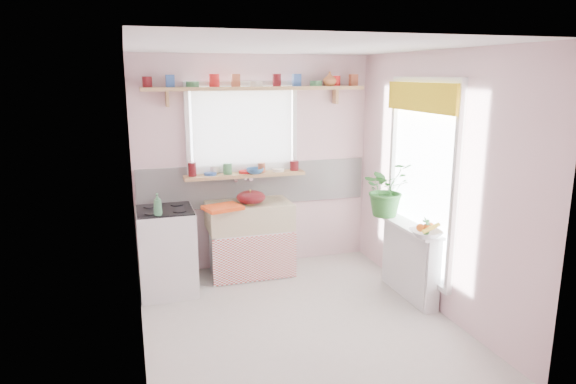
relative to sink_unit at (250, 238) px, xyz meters
name	(u,v)px	position (x,y,z in m)	size (l,w,h in m)	color
room	(331,160)	(0.81, -0.43, 0.94)	(3.20, 3.20, 3.20)	beige
sink_unit	(250,238)	(0.00, 0.00, 0.00)	(0.95, 0.65, 1.11)	white
cooker	(167,251)	(-0.95, -0.24, 0.03)	(0.58, 0.58, 0.93)	white
radiator_ledge	(410,260)	(1.45, -1.09, -0.03)	(0.22, 0.95, 0.78)	white
windowsill	(245,175)	(0.00, 0.19, 0.71)	(1.40, 0.22, 0.04)	tan
pine_shelf	(257,88)	(0.15, 0.18, 1.69)	(2.52, 0.24, 0.04)	tan
shelf_crockery	(256,81)	(0.15, 0.18, 1.76)	(2.47, 0.11, 0.12)	#590F14
sill_crockery	(243,169)	(-0.02, 0.19, 0.78)	(1.35, 0.11, 0.12)	#590F14
dish_tray	(223,208)	(-0.33, -0.19, 0.44)	(0.39, 0.29, 0.04)	#F04815
colander	(251,197)	(0.02, -0.04, 0.49)	(0.33, 0.33, 0.15)	#550E13
jade_plant	(387,189)	(1.36, -0.69, 0.64)	(0.54, 0.47, 0.60)	#2D6B2A
fruit_bowl	(426,234)	(1.36, -1.49, 0.38)	(0.29, 0.29, 0.07)	silver
herb_pot	(426,227)	(1.36, -1.49, 0.44)	(0.10, 0.07, 0.19)	#29682F
soap_bottle_sink	(250,197)	(0.00, -0.08, 0.50)	(0.08, 0.08, 0.17)	#DFC963
sill_cup	(215,170)	(-0.34, 0.25, 0.77)	(0.11, 0.11, 0.09)	beige
sill_bowl	(255,171)	(0.11, 0.13, 0.76)	(0.20, 0.20, 0.06)	#346DAC
shelf_vase	(330,79)	(1.02, 0.15, 1.79)	(0.16, 0.16, 0.16)	#B86B38
cooker_bottle	(158,204)	(-1.03, -0.46, 0.59)	(0.09, 0.09, 0.22)	#428556
fruit	(427,227)	(1.37, -1.49, 0.44)	(0.20, 0.14, 0.10)	orange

